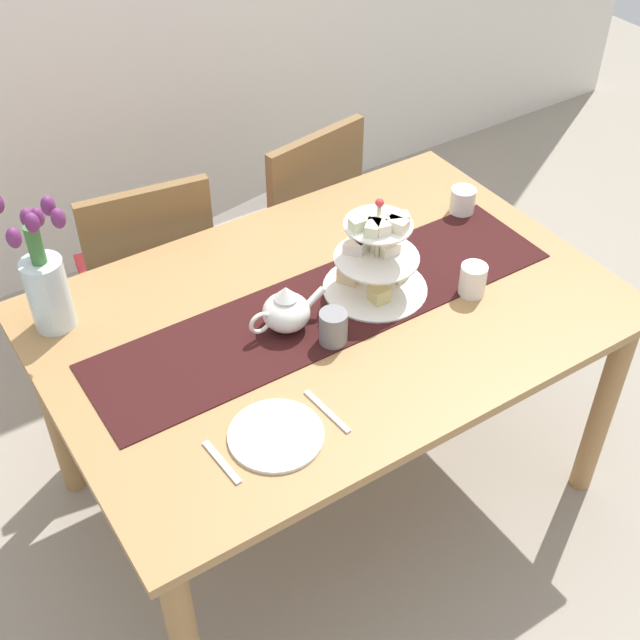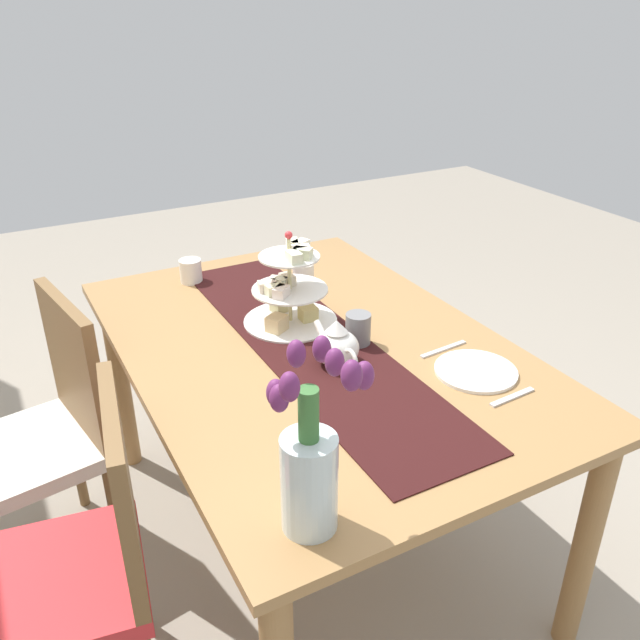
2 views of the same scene
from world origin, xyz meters
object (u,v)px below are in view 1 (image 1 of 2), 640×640
(cream_jug, at_px, (463,201))
(mug_white_text, at_px, (473,280))
(dinner_plate_left, at_px, (276,435))
(fork_left, at_px, (222,462))
(chair_right, at_px, (295,221))
(tiered_cake_stand, at_px, (375,259))
(mug_grey, at_px, (333,327))
(knife_left, at_px, (327,411))
(chair_left, at_px, (149,275))
(tulip_vase, at_px, (44,279))
(teapot, at_px, (286,311))
(dining_table, at_px, (329,336))

(cream_jug, distance_m, mug_white_text, 0.41)
(dinner_plate_left, bearing_deg, fork_left, 180.00)
(chair_right, relative_size, cream_jug, 10.71)
(chair_right, bearing_deg, dinner_plate_left, -123.57)
(tiered_cake_stand, distance_m, mug_white_text, 0.28)
(fork_left, height_order, mug_grey, mug_grey)
(knife_left, bearing_deg, mug_grey, 52.94)
(mug_grey, bearing_deg, knife_left, -127.06)
(chair_left, distance_m, tulip_vase, 0.72)
(knife_left, bearing_deg, teapot, 76.10)
(tulip_vase, distance_m, dinner_plate_left, 0.75)
(fork_left, distance_m, knife_left, 0.29)
(fork_left, bearing_deg, chair_left, 76.18)
(chair_right, bearing_deg, cream_jug, -65.28)
(chair_right, relative_size, tulip_vase, 2.09)
(teapot, bearing_deg, dining_table, 0.00)
(dining_table, distance_m, tiered_cake_stand, 0.26)
(chair_left, relative_size, cream_jug, 10.71)
(chair_left, distance_m, teapot, 0.84)
(tulip_vase, bearing_deg, teapot, -34.33)
(cream_jug, relative_size, knife_left, 0.50)
(tiered_cake_stand, bearing_deg, chair_right, 75.29)
(tiered_cake_stand, bearing_deg, tulip_vase, 156.68)
(chair_left, bearing_deg, teapot, -82.29)
(cream_jug, xyz_separation_m, knife_left, (-0.84, -0.49, -0.04))
(knife_left, relative_size, mug_white_text, 1.79)
(dining_table, height_order, fork_left, fork_left)
(dining_table, bearing_deg, dinner_plate_left, -138.75)
(dining_table, xyz_separation_m, knife_left, (-0.22, -0.32, 0.10))
(dining_table, distance_m, mug_grey, 0.20)
(cream_jug, distance_m, dinner_plate_left, 1.11)
(dining_table, bearing_deg, chair_right, 65.14)
(fork_left, bearing_deg, mug_grey, 24.65)
(tulip_vase, xyz_separation_m, mug_white_text, (1.04, -0.52, -0.11))
(chair_right, height_order, teapot, teapot)
(dining_table, bearing_deg, fork_left, -147.88)
(dinner_plate_left, height_order, mug_white_text, mug_white_text)
(dinner_plate_left, bearing_deg, chair_right, 56.43)
(chair_left, relative_size, knife_left, 5.35)
(chair_right, height_order, dinner_plate_left, chair_right)
(fork_left, bearing_deg, dining_table, 32.12)
(dining_table, relative_size, chair_left, 1.73)
(dining_table, bearing_deg, chair_left, 107.77)
(chair_left, height_order, cream_jug, chair_left)
(mug_white_text, bearing_deg, tiered_cake_stand, 143.69)
(chair_right, xyz_separation_m, tulip_vase, (-1.01, -0.41, 0.43))
(cream_jug, distance_m, knife_left, 0.98)
(chair_left, relative_size, tulip_vase, 2.09)
(teapot, height_order, mug_white_text, teapot)
(chair_right, bearing_deg, fork_left, -128.58)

